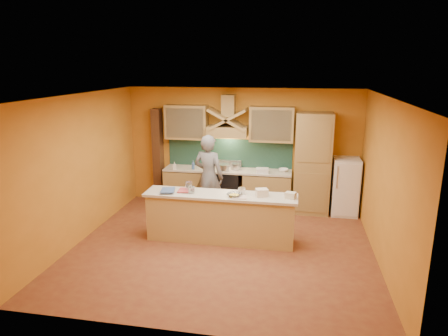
% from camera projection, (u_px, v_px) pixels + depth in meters
% --- Properties ---
extents(floor, '(5.50, 5.00, 0.01)m').
position_uv_depth(floor, '(223.00, 247.00, 7.48)').
color(floor, brown).
rests_on(floor, ground).
extents(ceiling, '(5.50, 5.00, 0.01)m').
position_uv_depth(ceiling, '(223.00, 96.00, 6.77)').
color(ceiling, white).
rests_on(ceiling, wall_back).
extents(wall_back, '(5.50, 0.02, 2.80)m').
position_uv_depth(wall_back, '(242.00, 147.00, 9.51)').
color(wall_back, orange).
rests_on(wall_back, floor).
extents(wall_front, '(5.50, 0.02, 2.80)m').
position_uv_depth(wall_front, '(184.00, 231.00, 4.75)').
color(wall_front, orange).
rests_on(wall_front, floor).
extents(wall_left, '(0.02, 5.00, 2.80)m').
position_uv_depth(wall_left, '(81.00, 168.00, 7.61)').
color(wall_left, orange).
rests_on(wall_left, floor).
extents(wall_right, '(0.02, 5.00, 2.80)m').
position_uv_depth(wall_right, '(385.00, 183.00, 6.65)').
color(wall_right, orange).
rests_on(wall_right, floor).
extents(base_cabinet_left, '(1.10, 0.60, 0.86)m').
position_uv_depth(base_cabinet_left, '(189.00, 187.00, 9.68)').
color(base_cabinet_left, '#A1824A').
rests_on(base_cabinet_left, floor).
extents(base_cabinet_right, '(1.10, 0.60, 0.86)m').
position_uv_depth(base_cabinet_right, '(267.00, 191.00, 9.35)').
color(base_cabinet_right, '#A1824A').
rests_on(base_cabinet_right, floor).
extents(counter_top, '(3.00, 0.62, 0.04)m').
position_uv_depth(counter_top, '(227.00, 170.00, 9.40)').
color(counter_top, beige).
rests_on(counter_top, base_cabinet_left).
extents(stove, '(0.60, 0.58, 0.90)m').
position_uv_depth(stove, '(227.00, 188.00, 9.51)').
color(stove, black).
rests_on(stove, floor).
extents(backsplash, '(3.00, 0.03, 0.70)m').
position_uv_depth(backsplash, '(229.00, 153.00, 9.58)').
color(backsplash, '#19372E').
rests_on(backsplash, wall_back).
extents(range_hood, '(0.92, 0.50, 0.24)m').
position_uv_depth(range_hood, '(228.00, 131.00, 9.21)').
color(range_hood, '#A1824A').
rests_on(range_hood, wall_back).
extents(hood_chimney, '(0.30, 0.30, 0.50)m').
position_uv_depth(hood_chimney, '(229.00, 106.00, 9.16)').
color(hood_chimney, '#A1824A').
rests_on(hood_chimney, wall_back).
extents(upper_cabinet_left, '(1.00, 0.35, 0.80)m').
position_uv_depth(upper_cabinet_left, '(187.00, 122.00, 9.41)').
color(upper_cabinet_left, '#A1824A').
rests_on(upper_cabinet_left, wall_back).
extents(upper_cabinet_right, '(1.00, 0.35, 0.80)m').
position_uv_depth(upper_cabinet_right, '(272.00, 124.00, 9.07)').
color(upper_cabinet_right, '#A1824A').
rests_on(upper_cabinet_right, wall_back).
extents(pantry_column, '(0.80, 0.60, 2.30)m').
position_uv_depth(pantry_column, '(312.00, 164.00, 8.99)').
color(pantry_column, '#A1824A').
rests_on(pantry_column, floor).
extents(fridge, '(0.58, 0.60, 1.30)m').
position_uv_depth(fridge, '(345.00, 187.00, 8.99)').
color(fridge, white).
rests_on(fridge, floor).
extents(trim_column_left, '(0.20, 0.30, 2.30)m').
position_uv_depth(trim_column_left, '(158.00, 156.00, 9.78)').
color(trim_column_left, '#472816').
rests_on(trim_column_left, floor).
extents(island_body, '(2.80, 0.55, 0.88)m').
position_uv_depth(island_body, '(220.00, 219.00, 7.67)').
color(island_body, tan).
rests_on(island_body, floor).
extents(island_top, '(2.90, 0.62, 0.05)m').
position_uv_depth(island_top, '(220.00, 195.00, 7.55)').
color(island_top, beige).
rests_on(island_top, island_body).
extents(person, '(0.77, 0.60, 1.87)m').
position_uv_depth(person, '(209.00, 177.00, 8.73)').
color(person, slate).
rests_on(person, floor).
extents(pot_large, '(0.29, 0.29, 0.16)m').
position_uv_depth(pot_large, '(224.00, 168.00, 9.25)').
color(pot_large, '#B0B0B7').
rests_on(pot_large, stove).
extents(pot_small, '(0.26, 0.26, 0.14)m').
position_uv_depth(pot_small, '(235.00, 167.00, 9.36)').
color(pot_small, silver).
rests_on(pot_small, stove).
extents(soap_bottle_a, '(0.10, 0.10, 0.18)m').
position_uv_depth(soap_bottle_a, '(175.00, 166.00, 9.36)').
color(soap_bottle_a, silver).
rests_on(soap_bottle_a, counter_top).
extents(soap_bottle_b, '(0.11, 0.11, 0.21)m').
position_uv_depth(soap_bottle_b, '(193.00, 165.00, 9.38)').
color(soap_bottle_b, '#375A99').
rests_on(soap_bottle_b, counter_top).
extents(bowl_back, '(0.26, 0.26, 0.07)m').
position_uv_depth(bowl_back, '(283.00, 170.00, 9.20)').
color(bowl_back, white).
rests_on(bowl_back, counter_top).
extents(dish_rack, '(0.30, 0.25, 0.10)m').
position_uv_depth(dish_rack, '(262.00, 171.00, 9.10)').
color(dish_rack, silver).
rests_on(dish_rack, counter_top).
extents(book_lower, '(0.24, 0.31, 0.03)m').
position_uv_depth(book_lower, '(179.00, 190.00, 7.72)').
color(book_lower, '#B84144').
rests_on(book_lower, island_top).
extents(book_upper, '(0.32, 0.39, 0.03)m').
position_uv_depth(book_upper, '(161.00, 190.00, 7.64)').
color(book_upper, '#3C5384').
rests_on(book_upper, island_top).
extents(jar_large, '(0.15, 0.15, 0.18)m').
position_uv_depth(jar_large, '(189.00, 186.00, 7.72)').
color(jar_large, silver).
rests_on(jar_large, island_top).
extents(jar_small, '(0.15, 0.15, 0.14)m').
position_uv_depth(jar_small, '(191.00, 190.00, 7.56)').
color(jar_small, silver).
rests_on(jar_small, island_top).
extents(kitchen_scale, '(0.14, 0.14, 0.11)m').
position_uv_depth(kitchen_scale, '(242.00, 191.00, 7.53)').
color(kitchen_scale, white).
rests_on(kitchen_scale, island_top).
extents(mixing_bowl, '(0.32, 0.32, 0.06)m').
position_uv_depth(mixing_bowl, '(234.00, 195.00, 7.38)').
color(mixing_bowl, white).
rests_on(mixing_bowl, island_top).
extents(cloth, '(0.29, 0.24, 0.02)m').
position_uv_depth(cloth, '(239.00, 197.00, 7.32)').
color(cloth, '#C6AAA3').
rests_on(cloth, island_top).
extents(grocery_bag_a, '(0.26, 0.23, 0.14)m').
position_uv_depth(grocery_bag_a, '(262.00, 192.00, 7.40)').
color(grocery_bag_a, beige).
rests_on(grocery_bag_a, island_top).
extents(grocery_bag_b, '(0.22, 0.19, 0.11)m').
position_uv_depth(grocery_bag_b, '(291.00, 195.00, 7.28)').
color(grocery_bag_b, beige).
rests_on(grocery_bag_b, island_top).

